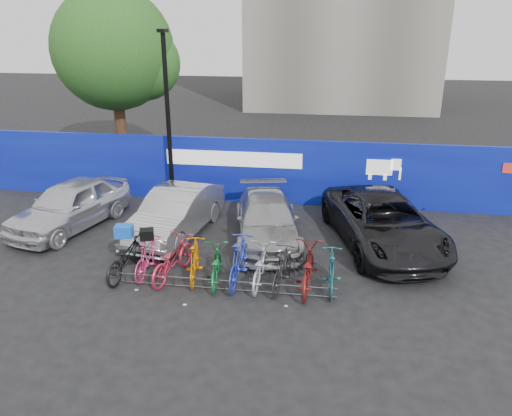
% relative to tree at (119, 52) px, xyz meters
% --- Properties ---
extents(ground, '(100.00, 100.00, 0.00)m').
position_rel_tree_xyz_m(ground, '(6.77, -10.06, -5.07)').
color(ground, black).
rests_on(ground, ground).
extents(hoarding, '(22.00, 0.18, 2.40)m').
position_rel_tree_xyz_m(hoarding, '(6.78, -4.06, -3.86)').
color(hoarding, '#0A1094').
rests_on(hoarding, ground).
extents(tree, '(5.40, 5.20, 7.80)m').
position_rel_tree_xyz_m(tree, '(0.00, 0.00, 0.00)').
color(tree, '#382314').
rests_on(tree, ground).
extents(lamppost, '(0.25, 0.50, 6.11)m').
position_rel_tree_xyz_m(lamppost, '(3.57, -4.66, -1.80)').
color(lamppost, black).
rests_on(lamppost, ground).
extents(bike_rack, '(5.60, 0.03, 0.30)m').
position_rel_tree_xyz_m(bike_rack, '(6.77, -10.66, -4.91)').
color(bike_rack, '#595B60').
rests_on(bike_rack, ground).
extents(car_0, '(2.96, 4.87, 1.55)m').
position_rel_tree_xyz_m(car_0, '(1.00, -7.35, -4.29)').
color(car_0, silver).
rests_on(car_0, ground).
extents(car_1, '(2.25, 4.67, 1.48)m').
position_rel_tree_xyz_m(car_1, '(4.56, -7.45, -4.33)').
color(car_1, '#9D9DA1').
rests_on(car_1, ground).
extents(car_2, '(2.69, 4.85, 1.33)m').
position_rel_tree_xyz_m(car_2, '(7.43, -7.42, -4.40)').
color(car_2, '#99989D').
rests_on(car_2, ground).
extents(car_3, '(3.94, 6.01, 1.54)m').
position_rel_tree_xyz_m(car_3, '(10.89, -7.31, -4.30)').
color(car_3, black).
rests_on(car_3, ground).
extents(bike_0, '(0.94, 2.15, 1.10)m').
position_rel_tree_xyz_m(bike_0, '(4.05, -10.19, -4.52)').
color(bike_0, black).
rests_on(bike_0, ground).
extents(bike_1, '(0.62, 1.74, 1.03)m').
position_rel_tree_xyz_m(bike_1, '(4.62, -10.08, -4.56)').
color(bike_1, '#DD3777').
rests_on(bike_1, ground).
extents(bike_2, '(1.14, 2.13, 1.06)m').
position_rel_tree_xyz_m(bike_2, '(5.30, -10.16, -4.54)').
color(bike_2, '#C32441').
rests_on(bike_2, ground).
extents(bike_3, '(0.77, 1.84, 1.07)m').
position_rel_tree_xyz_m(bike_3, '(5.90, -10.18, -4.53)').
color(bike_3, '#D17006').
rests_on(bike_3, ground).
extents(bike_4, '(0.84, 1.84, 0.93)m').
position_rel_tree_xyz_m(bike_4, '(6.46, -10.25, -4.60)').
color(bike_4, '#147335').
rests_on(bike_4, ground).
extents(bike_5, '(0.70, 2.07, 1.22)m').
position_rel_tree_xyz_m(bike_5, '(7.07, -10.17, -4.46)').
color(bike_5, '#2332AB').
rests_on(bike_5, ground).
extents(bike_6, '(0.72, 1.89, 0.98)m').
position_rel_tree_xyz_m(bike_6, '(7.60, -10.16, -4.58)').
color(bike_6, '#B2B6BA').
rests_on(bike_6, ground).
extents(bike_7, '(0.79, 1.82, 1.06)m').
position_rel_tree_xyz_m(bike_7, '(8.19, -10.28, -4.54)').
color(bike_7, '#242426').
rests_on(bike_7, ground).
extents(bike_8, '(0.79, 2.11, 1.10)m').
position_rel_tree_xyz_m(bike_8, '(8.80, -10.21, -4.52)').
color(bike_8, maroon).
rests_on(bike_8, ground).
extents(bike_9, '(0.53, 1.75, 1.05)m').
position_rel_tree_xyz_m(bike_9, '(9.41, -10.19, -4.55)').
color(bike_9, '#1D5B67').
rests_on(bike_9, ground).
extents(cargo_crate, '(0.48, 0.39, 0.32)m').
position_rel_tree_xyz_m(cargo_crate, '(4.05, -10.19, -3.81)').
color(cargo_crate, blue).
rests_on(cargo_crate, bike_0).
extents(cargo_topcase, '(0.44, 0.42, 0.26)m').
position_rel_tree_xyz_m(cargo_topcase, '(4.62, -10.08, -3.91)').
color(cargo_topcase, black).
rests_on(cargo_topcase, bike_1).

